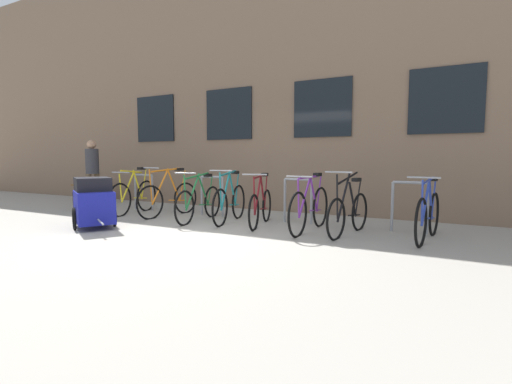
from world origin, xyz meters
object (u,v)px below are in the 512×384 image
backpack (79,202)px  wooden_bench (93,189)px  bicycle_green (199,202)px  bike_trailer (94,202)px  bicycle_orange (169,198)px  bicycle_teal (230,202)px  person_by_bench (92,169)px  bicycle_purple (310,208)px  bicycle_black (349,212)px  bicycle_blue (428,215)px  bicycle_maroon (261,206)px  bicycle_yellow (134,196)px

backpack → wooden_bench: bearing=152.5°
bicycle_green → bike_trailer: bicycle_green is taller
bicycle_orange → bicycle_green: 0.99m
bike_trailer → bicycle_orange: bearing=81.6°
bicycle_teal → bike_trailer: size_ratio=1.20×
bicycle_teal → person_by_bench: (-4.16, 0.18, 0.59)m
bicycle_orange → person_by_bench: size_ratio=1.03×
bicycle_orange → bicycle_purple: bearing=-3.2°
bicycle_teal → bicycle_green: bearing=-166.5°
bicycle_purple → bicycle_orange: 3.29m
bicycle_black → bike_trailer: size_ratio=1.16×
person_by_bench → bicycle_purple: bearing=-3.0°
bicycle_black → wooden_bench: bicycle_black is taller
bicycle_purple → backpack: 5.71m
bicycle_blue → bicycle_maroon: bearing=-179.1°
bicycle_orange → bicycle_yellow: bicycle_orange is taller
bicycle_maroon → bike_trailer: bicycle_maroon is taller
bicycle_black → bicycle_teal: (-2.36, 0.12, 0.02)m
bicycle_purple → bicycle_orange: size_ratio=1.04×
bicycle_purple → bike_trailer: (-3.54, -1.52, 0.07)m
bicycle_yellow → wooden_bench: bearing=157.2°
bicycle_orange → bicycle_teal: 1.59m
wooden_bench → bicycle_teal: bearing=-12.4°
backpack → bicycle_teal: bearing=24.2°
bicycle_yellow → bike_trailer: bicycle_yellow is taller
bicycle_teal → person_by_bench: 4.20m
bicycle_blue → bicycle_black: size_ratio=1.04×
bike_trailer → person_by_bench: bearing=141.6°
wooden_bench → bicycle_orange: bearing=-16.6°
backpack → bicycle_green: bearing=22.6°
bicycle_orange → bicycle_black: (3.95, -0.17, -0.02)m
bicycle_black → bike_trailer: bicycle_black is taller
bicycle_maroon → backpack: 4.72m
bicycle_purple → wooden_bench: bearing=169.4°
bicycle_maroon → backpack: (-4.71, -0.30, -0.15)m
person_by_bench → bicycle_green: bearing=-5.3°
bicycle_black → bicycle_teal: bicycle_black is taller
bike_trailer → wooden_bench: (-3.62, 2.86, -0.12)m
bicycle_yellow → bicycle_teal: bicycle_yellow is taller
bicycle_purple → bicycle_green: size_ratio=1.03×
bicycle_green → wooden_bench: size_ratio=1.24×
bike_trailer → bicycle_green: bearing=51.0°
bicycle_blue → backpack: bicycle_blue is taller
bicycle_blue → bicycle_yellow: bicycle_yellow is taller
bike_trailer → bicycle_black: bearing=20.1°
bicycle_yellow → wooden_bench: bicycle_yellow is taller
bicycle_orange → bicycle_yellow: (-0.95, -0.08, 0.00)m
bicycle_blue → person_by_bench: bearing=178.7°
bicycle_blue → bicycle_maroon: 2.83m
bicycle_maroon → backpack: size_ratio=3.65×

